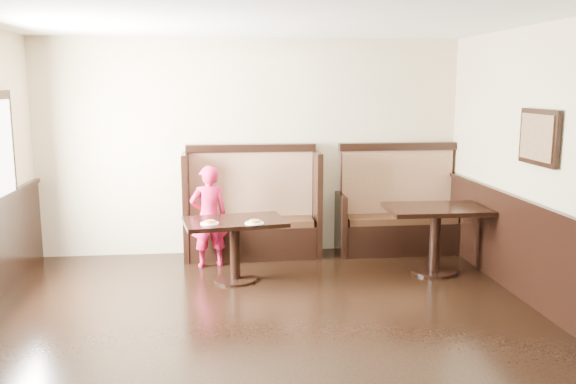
{
  "coord_description": "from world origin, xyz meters",
  "views": [
    {
      "loc": [
        -0.39,
        -4.45,
        2.2
      ],
      "look_at": [
        0.36,
        2.35,
        1.0
      ],
      "focal_mm": 38.0,
      "sensor_mm": 36.0,
      "label": 1
    }
  ],
  "objects": [
    {
      "name": "ground",
      "position": [
        0.0,
        0.0,
        0.0
      ],
      "size": [
        7.0,
        7.0,
        0.0
      ],
      "primitive_type": "plane",
      "color": "black",
      "rests_on": "ground"
    },
    {
      "name": "room_shell",
      "position": [
        -0.3,
        0.28,
        0.67
      ],
      "size": [
        7.0,
        7.0,
        7.0
      ],
      "color": "beige",
      "rests_on": "ground"
    },
    {
      "name": "booth_main",
      "position": [
        0.0,
        3.3,
        0.53
      ],
      "size": [
        1.75,
        0.72,
        1.45
      ],
      "color": "black",
      "rests_on": "ground"
    },
    {
      "name": "booth_neighbor",
      "position": [
        1.95,
        3.29,
        0.48
      ],
      "size": [
        1.65,
        0.72,
        1.45
      ],
      "color": "black",
      "rests_on": "ground"
    },
    {
      "name": "table_main",
      "position": [
        -0.25,
        2.25,
        0.55
      ],
      "size": [
        1.21,
        0.87,
        0.71
      ],
      "rotation": [
        0.0,
        0.0,
        0.16
      ],
      "color": "black",
      "rests_on": "ground"
    },
    {
      "name": "table_neighbor",
      "position": [
        2.11,
        2.31,
        0.6
      ],
      "size": [
        1.16,
        0.76,
        0.8
      ],
      "rotation": [
        0.0,
        0.0,
        -0.01
      ],
      "color": "black",
      "rests_on": "ground"
    },
    {
      "name": "child",
      "position": [
        -0.55,
        2.86,
        0.63
      ],
      "size": [
        0.51,
        0.39,
        1.25
      ],
      "primitive_type": "imported",
      "rotation": [
        0.0,
        0.0,
        3.36
      ],
      "color": "#D01647",
      "rests_on": "ground"
    },
    {
      "name": "pizza_plate_left",
      "position": [
        -0.52,
        2.08,
        0.73
      ],
      "size": [
        0.2,
        0.2,
        0.04
      ],
      "color": "white",
      "rests_on": "table_main"
    },
    {
      "name": "pizza_plate_right",
      "position": [
        -0.04,
        2.04,
        0.73
      ],
      "size": [
        0.21,
        0.21,
        0.04
      ],
      "color": "white",
      "rests_on": "table_main"
    }
  ]
}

